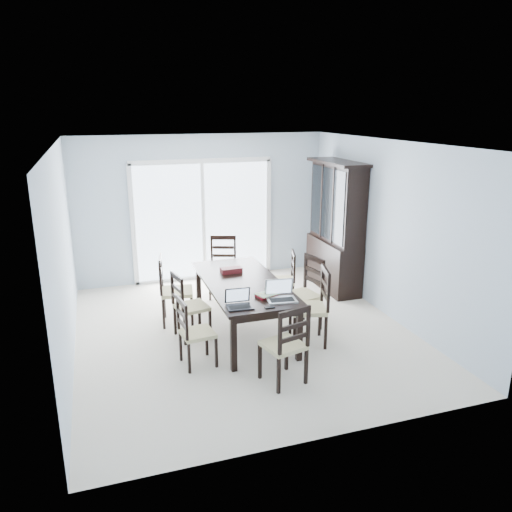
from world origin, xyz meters
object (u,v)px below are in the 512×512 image
(chair_left_mid, at_px, (185,299))
(laptop_silver, at_px, (282,296))
(chair_right_far, at_px, (287,273))
(china_hutch, at_px, (336,228))
(chair_left_far, at_px, (170,283))
(hot_tub, at_px, (164,241))
(chair_left_near, at_px, (190,325))
(chair_right_mid, at_px, (307,285))
(chair_end_far, at_px, (223,260))
(dining_table, at_px, (243,287))
(game_box, at_px, (231,270))
(cell_phone, at_px, (270,307))
(laptop_dark, at_px, (240,304))
(chair_right_near, at_px, (316,298))
(chair_end_near, at_px, (288,337))

(chair_left_mid, distance_m, laptop_silver, 1.39)
(chair_left_mid, xyz_separation_m, chair_right_far, (1.73, 0.68, -0.03))
(china_hutch, distance_m, chair_left_mid, 3.10)
(chair_left_mid, relative_size, chair_right_far, 1.05)
(chair_left_far, xyz_separation_m, hot_tub, (0.34, 3.04, -0.17))
(chair_left_near, relative_size, chair_right_mid, 0.85)
(chair_end_far, distance_m, laptop_silver, 2.37)
(chair_right_mid, height_order, chair_right_far, chair_right_mid)
(chair_right_far, height_order, chair_end_far, chair_end_far)
(dining_table, xyz_separation_m, game_box, (-0.05, 0.42, 0.11))
(china_hutch, height_order, laptop_silver, china_hutch)
(dining_table, bearing_deg, chair_right_far, 37.92)
(chair_right_mid, relative_size, laptop_silver, 3.07)
(laptop_silver, xyz_separation_m, cell_phone, (-0.22, -0.17, -0.05))
(chair_right_far, distance_m, cell_phone, 1.96)
(chair_right_mid, bearing_deg, laptop_dark, 109.85)
(dining_table, relative_size, chair_right_near, 1.83)
(chair_right_near, bearing_deg, chair_right_mid, 3.36)
(chair_right_mid, xyz_separation_m, game_box, (-0.97, 0.51, 0.16))
(chair_left_near, xyz_separation_m, chair_left_far, (-0.04, 1.34, 0.09))
(game_box, bearing_deg, chair_left_far, 166.24)
(chair_right_near, distance_m, chair_end_far, 2.26)
(chair_left_far, distance_m, cell_phone, 1.88)
(chair_end_far, bearing_deg, china_hutch, -169.15)
(chair_right_far, bearing_deg, laptop_silver, 172.66)
(chair_left_near, height_order, chair_end_near, chair_end_near)
(chair_left_mid, bearing_deg, chair_end_far, 137.04)
(dining_table, relative_size, laptop_dark, 6.86)
(cell_phone, bearing_deg, laptop_dark, 160.16)
(dining_table, bearing_deg, cell_phone, -88.14)
(laptop_silver, bearing_deg, chair_left_mid, 147.17)
(chair_left_mid, bearing_deg, cell_phone, 26.92)
(chair_left_far, bearing_deg, chair_end_far, 141.01)
(chair_left_mid, xyz_separation_m, game_box, (0.75, 0.37, 0.22))
(chair_right_mid, bearing_deg, chair_end_near, 136.00)
(china_hutch, distance_m, laptop_dark, 3.16)
(chair_left_far, height_order, cell_phone, chair_left_far)
(chair_left_far, bearing_deg, chair_left_mid, 20.95)
(chair_right_near, height_order, game_box, chair_right_near)
(chair_left_mid, xyz_separation_m, chair_right_near, (1.61, -0.66, 0.07))
(chair_left_mid, relative_size, chair_right_mid, 0.91)
(chair_left_far, height_order, game_box, chair_left_far)
(chair_left_near, bearing_deg, chair_right_near, 86.53)
(china_hutch, bearing_deg, chair_end_near, -125.40)
(dining_table, relative_size, chair_end_near, 1.97)
(china_hutch, xyz_separation_m, chair_left_mid, (-2.82, -1.20, -0.50))
(dining_table, height_order, cell_phone, cell_phone)
(chair_left_near, distance_m, laptop_silver, 1.16)
(chair_left_far, relative_size, laptop_dark, 3.68)
(game_box, bearing_deg, chair_right_far, 17.43)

